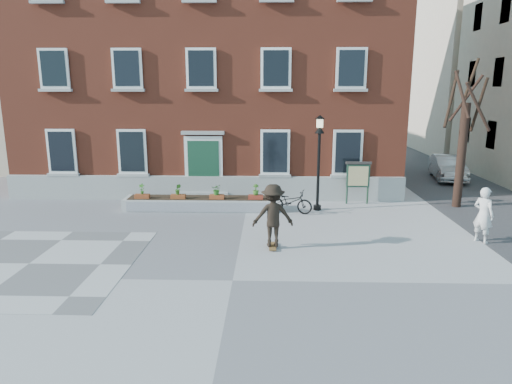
{
  "coord_description": "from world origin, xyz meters",
  "views": [
    {
      "loc": [
        0.96,
        -11.22,
        4.98
      ],
      "look_at": [
        0.5,
        4.0,
        1.5
      ],
      "focal_mm": 32.0,
      "sensor_mm": 36.0,
      "label": 1
    }
  ],
  "objects_px": {
    "skateboarder": "(273,215)",
    "lamp_post": "(319,149)",
    "bicycle": "(290,201)",
    "notice_board": "(358,176)",
    "bystander": "(483,215)",
    "parked_car": "(448,167)"
  },
  "relations": [
    {
      "from": "parked_car",
      "to": "notice_board",
      "type": "height_order",
      "value": "notice_board"
    },
    {
      "from": "lamp_post",
      "to": "skateboarder",
      "type": "height_order",
      "value": "lamp_post"
    },
    {
      "from": "parked_car",
      "to": "bystander",
      "type": "xyz_separation_m",
      "value": [
        -2.9,
        -10.69,
        0.25
      ]
    },
    {
      "from": "parked_car",
      "to": "lamp_post",
      "type": "xyz_separation_m",
      "value": [
        -7.9,
        -6.74,
        1.86
      ]
    },
    {
      "from": "lamp_post",
      "to": "skateboarder",
      "type": "bearing_deg",
      "value": -111.83
    },
    {
      "from": "lamp_post",
      "to": "notice_board",
      "type": "relative_size",
      "value": 2.1
    },
    {
      "from": "skateboarder",
      "to": "bicycle",
      "type": "bearing_deg",
      "value": 80.06
    },
    {
      "from": "bicycle",
      "to": "lamp_post",
      "type": "bearing_deg",
      "value": -48.1
    },
    {
      "from": "bicycle",
      "to": "lamp_post",
      "type": "height_order",
      "value": "lamp_post"
    },
    {
      "from": "skateboarder",
      "to": "lamp_post",
      "type": "bearing_deg",
      "value": 68.17
    },
    {
      "from": "bystander",
      "to": "lamp_post",
      "type": "relative_size",
      "value": 0.47
    },
    {
      "from": "bicycle",
      "to": "parked_car",
      "type": "relative_size",
      "value": 0.44
    },
    {
      "from": "parked_car",
      "to": "bystander",
      "type": "distance_m",
      "value": 11.08
    },
    {
      "from": "notice_board",
      "to": "bicycle",
      "type": "bearing_deg",
      "value": -152.04
    },
    {
      "from": "parked_car",
      "to": "bicycle",
      "type": "bearing_deg",
      "value": -132.01
    },
    {
      "from": "bicycle",
      "to": "parked_car",
      "type": "bearing_deg",
      "value": -33.38
    },
    {
      "from": "bystander",
      "to": "lamp_post",
      "type": "xyz_separation_m",
      "value": [
        -5.0,
        3.95,
        1.61
      ]
    },
    {
      "from": "bicycle",
      "to": "notice_board",
      "type": "distance_m",
      "value": 3.49
    },
    {
      "from": "bicycle",
      "to": "bystander",
      "type": "xyz_separation_m",
      "value": [
        6.15,
        -3.43,
        0.45
      ]
    },
    {
      "from": "bicycle",
      "to": "notice_board",
      "type": "xyz_separation_m",
      "value": [
        3.0,
        1.59,
        0.78
      ]
    },
    {
      "from": "parked_car",
      "to": "notice_board",
      "type": "distance_m",
      "value": 8.31
    },
    {
      "from": "notice_board",
      "to": "skateboarder",
      "type": "distance_m",
      "value": 6.9
    }
  ]
}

